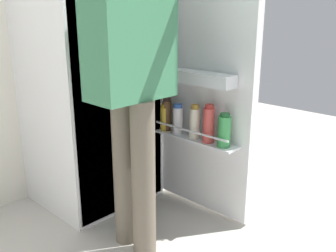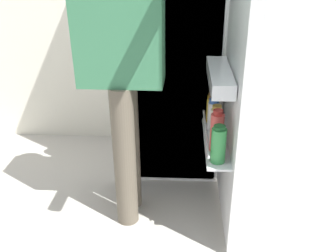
% 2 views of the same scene
% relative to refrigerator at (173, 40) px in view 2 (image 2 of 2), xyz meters
% --- Properties ---
extents(ground_plane, '(6.33, 6.33, 0.00)m').
position_rel_refrigerator_xyz_m(ground_plane, '(-0.03, -0.50, -0.89)').
color(ground_plane, '#B7B2A8').
extents(refrigerator, '(0.74, 1.28, 1.79)m').
position_rel_refrigerator_xyz_m(refrigerator, '(0.00, 0.00, 0.00)').
color(refrigerator, white).
rests_on(refrigerator, ground_plane).
extents(person, '(0.52, 0.73, 1.62)m').
position_rel_refrigerator_xyz_m(person, '(-0.22, -0.57, 0.08)').
color(person, '#665B4C').
rests_on(person, ground_plane).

